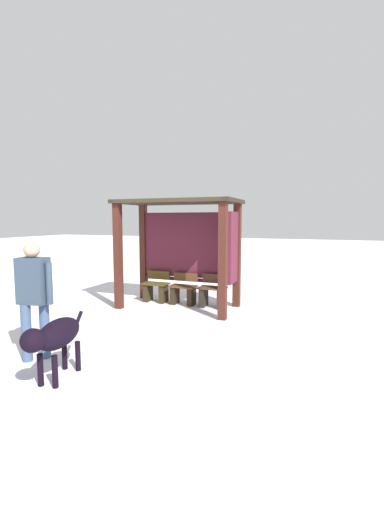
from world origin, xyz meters
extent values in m
plane|color=silver|center=(0.00, 0.00, 0.00)|extent=(60.00, 60.00, 0.00)
cube|color=#421E15|center=(-1.23, -0.58, 1.19)|extent=(0.16, 0.16, 2.37)
cube|color=#421E15|center=(1.23, -0.58, 1.19)|extent=(0.16, 0.16, 2.37)
cube|color=#421E15|center=(-1.23, 0.58, 1.19)|extent=(0.16, 0.16, 2.37)
cube|color=#421E15|center=(1.23, 0.58, 1.19)|extent=(0.16, 0.16, 2.37)
cube|color=black|center=(0.00, 0.00, 2.42)|extent=(2.73, 1.44, 0.08)
cube|color=#561D2C|center=(0.00, 0.58, 1.40)|extent=(2.29, 0.08, 1.57)
cube|color=#421E15|center=(0.00, 0.56, 0.56)|extent=(2.29, 0.06, 0.08)
cube|color=#561D2C|center=(1.23, 0.20, 1.40)|extent=(0.08, 0.64, 1.57)
cube|color=#463B15|center=(-0.73, 0.28, 0.45)|extent=(0.63, 0.37, 0.03)
cube|color=#463B15|center=(-0.73, 0.44, 0.65)|extent=(0.60, 0.04, 0.20)
cube|color=#2F2514|center=(-0.52, 0.28, 0.22)|extent=(0.12, 0.32, 0.43)
cube|color=#2F2514|center=(-0.95, 0.28, 0.22)|extent=(0.12, 0.32, 0.43)
cube|color=#53351F|center=(0.00, 0.28, 0.44)|extent=(0.63, 0.37, 0.04)
cube|color=#53351F|center=(0.00, 0.44, 0.64)|extent=(0.60, 0.04, 0.20)
cube|color=black|center=(0.22, 0.28, 0.21)|extent=(0.12, 0.32, 0.42)
cube|color=black|center=(-0.22, 0.28, 0.21)|extent=(0.12, 0.32, 0.42)
cube|color=#503123|center=(0.73, 0.28, 0.45)|extent=(0.63, 0.41, 0.03)
cube|color=#503123|center=(0.73, 0.46, 0.65)|extent=(0.60, 0.04, 0.20)
cube|color=black|center=(0.95, 0.28, 0.22)|extent=(0.12, 0.35, 0.44)
cube|color=black|center=(0.52, 0.28, 0.22)|extent=(0.12, 0.35, 0.44)
cube|color=#354557|center=(-0.71, -3.49, 1.16)|extent=(0.44, 0.32, 0.66)
sphere|color=tan|center=(-0.71, -3.49, 1.60)|extent=(0.22, 0.22, 0.22)
cylinder|color=#405578|center=(-0.78, -3.59, 0.41)|extent=(0.16, 0.16, 0.83)
cylinder|color=#405578|center=(-0.63, -3.40, 0.41)|extent=(0.16, 0.16, 0.83)
cylinder|color=#354557|center=(-0.96, -3.53, 1.12)|extent=(0.10, 0.10, 0.59)
cylinder|color=#354557|center=(-0.46, -3.45, 1.12)|extent=(0.10, 0.10, 0.59)
ellipsoid|color=black|center=(0.03, -3.83, 0.58)|extent=(0.43, 0.81, 0.37)
sphere|color=black|center=(0.10, -4.31, 0.66)|extent=(0.28, 0.28, 0.28)
cylinder|color=black|center=(-0.03, -3.39, 0.64)|extent=(0.08, 0.20, 0.21)
cylinder|color=black|center=(-0.03, -4.09, 0.20)|extent=(0.07, 0.07, 0.40)
cylinder|color=black|center=(0.17, -4.06, 0.20)|extent=(0.07, 0.07, 0.40)
cylinder|color=black|center=(-0.10, -3.60, 0.20)|extent=(0.07, 0.07, 0.40)
cylinder|color=black|center=(0.10, -3.57, 0.20)|extent=(0.07, 0.07, 0.40)
camera|label=1|loc=(3.15, -7.16, 2.02)|focal=24.22mm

